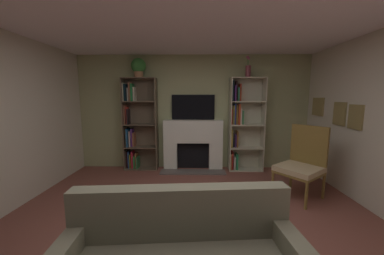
{
  "coord_description": "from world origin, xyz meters",
  "views": [
    {
      "loc": [
        0.06,
        -2.34,
        1.64
      ],
      "look_at": [
        0.0,
        1.05,
        1.16
      ],
      "focal_mm": 20.39,
      "sensor_mm": 36.0,
      "label": 1
    }
  ],
  "objects_px": {
    "bookshelf_left": "(137,126)",
    "vase_with_flowers": "(248,70)",
    "tv": "(193,107)",
    "fireplace": "(193,143)",
    "potted_plant": "(138,67)",
    "armchair": "(302,162)",
    "bookshelf_right": "(241,124)"
  },
  "relations": [
    {
      "from": "bookshelf_left",
      "to": "vase_with_flowers",
      "type": "bearing_deg",
      "value": -1.05
    },
    {
      "from": "tv",
      "to": "bookshelf_left",
      "type": "bearing_deg",
      "value": -176.67
    },
    {
      "from": "fireplace",
      "to": "potted_plant",
      "type": "bearing_deg",
      "value": -178.87
    },
    {
      "from": "fireplace",
      "to": "potted_plant",
      "type": "distance_m",
      "value": 2.06
    },
    {
      "from": "fireplace",
      "to": "armchair",
      "type": "relative_size",
      "value": 1.21
    },
    {
      "from": "fireplace",
      "to": "bookshelf_left",
      "type": "distance_m",
      "value": 1.33
    },
    {
      "from": "fireplace",
      "to": "armchair",
      "type": "xyz_separation_m",
      "value": [
        1.81,
        -1.35,
        -0.03
      ]
    },
    {
      "from": "fireplace",
      "to": "armchair",
      "type": "bearing_deg",
      "value": -36.64
    },
    {
      "from": "bookshelf_left",
      "to": "armchair",
      "type": "xyz_separation_m",
      "value": [
        3.09,
        -1.37,
        -0.41
      ]
    },
    {
      "from": "armchair",
      "to": "bookshelf_left",
      "type": "bearing_deg",
      "value": 156.07
    },
    {
      "from": "fireplace",
      "to": "bookshelf_right",
      "type": "bearing_deg",
      "value": 0.47
    },
    {
      "from": "bookshelf_left",
      "to": "vase_with_flowers",
      "type": "height_order",
      "value": "vase_with_flowers"
    },
    {
      "from": "bookshelf_right",
      "to": "armchair",
      "type": "relative_size",
      "value": 1.75
    },
    {
      "from": "fireplace",
      "to": "tv",
      "type": "distance_m",
      "value": 0.81
    },
    {
      "from": "tv",
      "to": "armchair",
      "type": "relative_size",
      "value": 0.82
    },
    {
      "from": "fireplace",
      "to": "bookshelf_left",
      "type": "height_order",
      "value": "bookshelf_left"
    },
    {
      "from": "tv",
      "to": "potted_plant",
      "type": "distance_m",
      "value": 1.48
    },
    {
      "from": "tv",
      "to": "potted_plant",
      "type": "relative_size",
      "value": 2.32
    },
    {
      "from": "bookshelf_left",
      "to": "vase_with_flowers",
      "type": "relative_size",
      "value": 4.48
    },
    {
      "from": "potted_plant",
      "to": "armchair",
      "type": "bearing_deg",
      "value": -23.87
    },
    {
      "from": "armchair",
      "to": "bookshelf_right",
      "type": "bearing_deg",
      "value": 118.3
    },
    {
      "from": "fireplace",
      "to": "vase_with_flowers",
      "type": "xyz_separation_m",
      "value": [
        1.18,
        -0.02,
        1.61
      ]
    },
    {
      "from": "tv",
      "to": "potted_plant",
      "type": "height_order",
      "value": "potted_plant"
    },
    {
      "from": "bookshelf_right",
      "to": "vase_with_flowers",
      "type": "distance_m",
      "value": 1.19
    },
    {
      "from": "tv",
      "to": "armchair",
      "type": "bearing_deg",
      "value": -38.56
    },
    {
      "from": "fireplace",
      "to": "bookshelf_left",
      "type": "relative_size",
      "value": 0.69
    },
    {
      "from": "bookshelf_left",
      "to": "potted_plant",
      "type": "distance_m",
      "value": 1.3
    },
    {
      "from": "bookshelf_left",
      "to": "fireplace",
      "type": "bearing_deg",
      "value": -1.01
    },
    {
      "from": "fireplace",
      "to": "potted_plant",
      "type": "relative_size",
      "value": 3.42
    },
    {
      "from": "potted_plant",
      "to": "fireplace",
      "type": "bearing_deg",
      "value": 1.13
    },
    {
      "from": "bookshelf_left",
      "to": "potted_plant",
      "type": "relative_size",
      "value": 4.94
    },
    {
      "from": "tv",
      "to": "bookshelf_left",
      "type": "relative_size",
      "value": 0.47
    }
  ]
}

